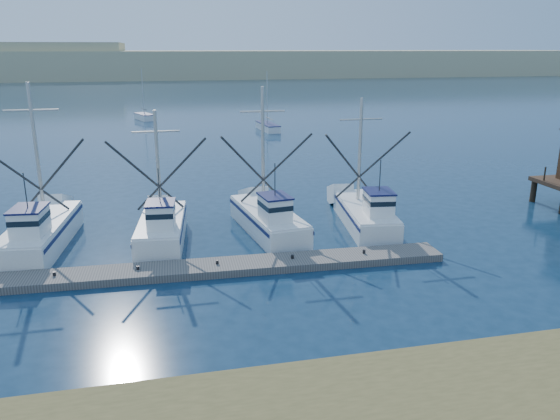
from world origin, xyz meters
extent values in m
plane|color=#0D263C|center=(0.00, 0.00, 0.00)|extent=(500.00, 500.00, 0.00)
cube|color=slate|center=(-9.18, 6.87, 0.20)|extent=(30.38, 2.90, 0.40)
cube|color=tan|center=(0.00, 210.00, 5.00)|extent=(360.00, 60.00, 10.00)
cube|color=white|center=(-15.75, 12.65, 0.72)|extent=(3.58, 9.15, 1.44)
cube|color=white|center=(-15.75, 10.36, 2.19)|extent=(1.78, 2.32, 1.50)
cylinder|color=#B7B2A8|center=(-15.75, 14.17, 5.39)|extent=(0.22, 0.22, 7.89)
cube|color=white|center=(-8.88, 11.89, 0.71)|extent=(3.25, 7.62, 1.43)
cube|color=white|center=(-8.88, 9.99, 2.18)|extent=(1.63, 1.94, 1.50)
cylinder|color=#B7B2A8|center=(-8.88, 13.15, 4.57)|extent=(0.22, 0.22, 6.28)
cube|color=white|center=(-2.37, 12.36, 0.69)|extent=(3.67, 8.62, 1.37)
cube|color=white|center=(-2.37, 10.22, 2.12)|extent=(1.74, 2.22, 1.50)
cylinder|color=#B7B2A8|center=(-2.37, 13.78, 5.14)|extent=(0.22, 0.22, 7.54)
cube|color=white|center=(4.07, 12.27, 0.65)|extent=(3.67, 8.45, 1.29)
cube|color=white|center=(4.07, 10.18, 2.04)|extent=(1.76, 2.18, 1.50)
cylinder|color=#B7B2A8|center=(4.07, 13.67, 4.70)|extent=(0.22, 0.22, 6.82)
cube|color=white|center=(6.37, 55.70, 0.45)|extent=(2.28, 6.95, 0.90)
cylinder|color=#B7B2A8|center=(6.37, 56.00, 4.50)|extent=(0.12, 0.12, 7.20)
cube|color=white|center=(-10.71, 71.44, 0.45)|extent=(3.39, 5.12, 0.90)
cylinder|color=#B7B2A8|center=(-10.71, 71.74, 4.50)|extent=(0.12, 0.12, 7.20)
camera|label=1|loc=(-8.76, -19.61, 11.18)|focal=35.00mm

